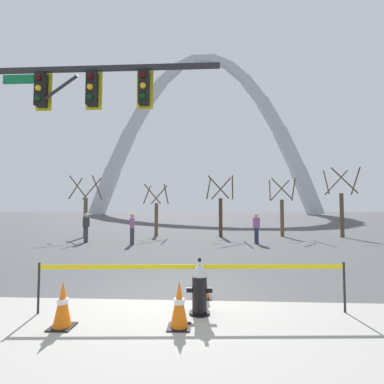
{
  "coord_description": "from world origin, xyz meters",
  "views": [
    {
      "loc": [
        0.76,
        -6.01,
        1.89
      ],
      "look_at": [
        0.19,
        5.0,
        2.5
      ],
      "focal_mm": 26.51,
      "sensor_mm": 36.0,
      "label": 1
    }
  ],
  "objects_px": {
    "traffic_cone_mid_sidewalk": "(203,281)",
    "traffic_cone_curb_edge": "(63,305)",
    "traffic_signal_gantry": "(53,118)",
    "traffic_cone_by_hydrant": "(179,305)",
    "pedestrian_walking_left": "(86,227)",
    "monument_arch": "(204,142)",
    "pedestrian_standing_center": "(132,229)",
    "fire_hydrant": "(200,288)",
    "pedestrian_walking_right": "(256,228)"
  },
  "relations": [
    {
      "from": "fire_hydrant",
      "to": "pedestrian_walking_left",
      "type": "distance_m",
      "value": 11.92
    },
    {
      "from": "pedestrian_walking_right",
      "to": "monument_arch",
      "type": "bearing_deg",
      "value": 93.21
    },
    {
      "from": "pedestrian_walking_right",
      "to": "pedestrian_walking_left",
      "type": "bearing_deg",
      "value": 179.52
    },
    {
      "from": "traffic_cone_mid_sidewalk",
      "to": "monument_arch",
      "type": "bearing_deg",
      "value": 90.57
    },
    {
      "from": "fire_hydrant",
      "to": "pedestrian_standing_center",
      "type": "bearing_deg",
      "value": 111.65
    },
    {
      "from": "fire_hydrant",
      "to": "pedestrian_walking_right",
      "type": "height_order",
      "value": "pedestrian_walking_right"
    },
    {
      "from": "monument_arch",
      "to": "pedestrian_walking_right",
      "type": "height_order",
      "value": "monument_arch"
    },
    {
      "from": "traffic_cone_mid_sidewalk",
      "to": "pedestrian_walking_left",
      "type": "height_order",
      "value": "pedestrian_walking_left"
    },
    {
      "from": "traffic_cone_by_hydrant",
      "to": "pedestrian_standing_center",
      "type": "bearing_deg",
      "value": 108.91
    },
    {
      "from": "fire_hydrant",
      "to": "pedestrian_walking_right",
      "type": "bearing_deg",
      "value": 74.65
    },
    {
      "from": "traffic_cone_by_hydrant",
      "to": "monument_arch",
      "type": "height_order",
      "value": "monument_arch"
    },
    {
      "from": "traffic_cone_by_hydrant",
      "to": "pedestrian_walking_right",
      "type": "xyz_separation_m",
      "value": [
        3.04,
        10.54,
        0.46
      ]
    },
    {
      "from": "monument_arch",
      "to": "pedestrian_walking_left",
      "type": "distance_m",
      "value": 63.03
    },
    {
      "from": "pedestrian_walking_right",
      "to": "fire_hydrant",
      "type": "bearing_deg",
      "value": -105.35
    },
    {
      "from": "traffic_cone_by_hydrant",
      "to": "pedestrian_walking_left",
      "type": "xyz_separation_m",
      "value": [
        -6.13,
        10.62,
        0.46
      ]
    },
    {
      "from": "fire_hydrant",
      "to": "traffic_cone_curb_edge",
      "type": "distance_m",
      "value": 2.25
    },
    {
      "from": "traffic_cone_by_hydrant",
      "to": "traffic_cone_mid_sidewalk",
      "type": "distance_m",
      "value": 1.53
    },
    {
      "from": "traffic_cone_by_hydrant",
      "to": "pedestrian_walking_left",
      "type": "bearing_deg",
      "value": 119.98
    },
    {
      "from": "traffic_signal_gantry",
      "to": "pedestrian_walking_right",
      "type": "xyz_separation_m",
      "value": [
        6.7,
        7.85,
        -3.45
      ]
    },
    {
      "from": "fire_hydrant",
      "to": "traffic_signal_gantry",
      "type": "xyz_separation_m",
      "value": [
        -3.97,
        2.1,
        3.8
      ]
    },
    {
      "from": "pedestrian_walking_left",
      "to": "pedestrian_walking_right",
      "type": "relative_size",
      "value": 1.0
    },
    {
      "from": "traffic_signal_gantry",
      "to": "monument_arch",
      "type": "height_order",
      "value": "monument_arch"
    },
    {
      "from": "traffic_cone_by_hydrant",
      "to": "traffic_cone_mid_sidewalk",
      "type": "bearing_deg",
      "value": 76.62
    },
    {
      "from": "fire_hydrant",
      "to": "traffic_signal_gantry",
      "type": "distance_m",
      "value": 5.88
    },
    {
      "from": "monument_arch",
      "to": "pedestrian_walking_left",
      "type": "bearing_deg",
      "value": -95.53
    },
    {
      "from": "traffic_cone_by_hydrant",
      "to": "traffic_cone_curb_edge",
      "type": "distance_m",
      "value": 1.84
    },
    {
      "from": "traffic_cone_by_hydrant",
      "to": "pedestrian_standing_center",
      "type": "height_order",
      "value": "pedestrian_standing_center"
    },
    {
      "from": "traffic_cone_by_hydrant",
      "to": "monument_arch",
      "type": "distance_m",
      "value": 73.09
    },
    {
      "from": "traffic_cone_curb_edge",
      "to": "pedestrian_standing_center",
      "type": "height_order",
      "value": "pedestrian_standing_center"
    },
    {
      "from": "pedestrian_walking_left",
      "to": "pedestrian_walking_right",
      "type": "height_order",
      "value": "same"
    },
    {
      "from": "fire_hydrant",
      "to": "traffic_signal_gantry",
      "type": "height_order",
      "value": "traffic_signal_gantry"
    },
    {
      "from": "fire_hydrant",
      "to": "pedestrian_standing_center",
      "type": "xyz_separation_m",
      "value": [
        -3.7,
        9.33,
        0.35
      ]
    },
    {
      "from": "fire_hydrant",
      "to": "pedestrian_walking_right",
      "type": "distance_m",
      "value": 10.32
    },
    {
      "from": "traffic_cone_by_hydrant",
      "to": "pedestrian_walking_right",
      "type": "height_order",
      "value": "pedestrian_walking_right"
    },
    {
      "from": "traffic_cone_mid_sidewalk",
      "to": "traffic_signal_gantry",
      "type": "distance_m",
      "value": 5.73
    },
    {
      "from": "traffic_cone_mid_sidewalk",
      "to": "traffic_cone_curb_edge",
      "type": "relative_size",
      "value": 1.0
    },
    {
      "from": "fire_hydrant",
      "to": "monument_arch",
      "type": "bearing_deg",
      "value": 90.52
    },
    {
      "from": "traffic_cone_mid_sidewalk",
      "to": "monument_arch",
      "type": "height_order",
      "value": "monument_arch"
    },
    {
      "from": "fire_hydrant",
      "to": "traffic_cone_mid_sidewalk",
      "type": "xyz_separation_m",
      "value": [
        0.05,
        0.9,
        -0.11
      ]
    },
    {
      "from": "fire_hydrant",
      "to": "traffic_cone_by_hydrant",
      "type": "relative_size",
      "value": 1.36
    },
    {
      "from": "traffic_cone_mid_sidewalk",
      "to": "monument_arch",
      "type": "distance_m",
      "value": 71.65
    },
    {
      "from": "traffic_cone_by_hydrant",
      "to": "pedestrian_walking_right",
      "type": "relative_size",
      "value": 0.46
    },
    {
      "from": "traffic_cone_curb_edge",
      "to": "pedestrian_walking_right",
      "type": "height_order",
      "value": "pedestrian_walking_right"
    },
    {
      "from": "traffic_cone_by_hydrant",
      "to": "pedestrian_standing_center",
      "type": "relative_size",
      "value": 0.46
    },
    {
      "from": "monument_arch",
      "to": "pedestrian_standing_center",
      "type": "distance_m",
      "value": 63.5
    },
    {
      "from": "traffic_cone_curb_edge",
      "to": "traffic_cone_mid_sidewalk",
      "type": "bearing_deg",
      "value": 35.9
    },
    {
      "from": "fire_hydrant",
      "to": "traffic_cone_curb_edge",
      "type": "bearing_deg",
      "value": -162.25
    },
    {
      "from": "traffic_cone_by_hydrant",
      "to": "traffic_signal_gantry",
      "type": "xyz_separation_m",
      "value": [
        -3.66,
        2.7,
        3.91
      ]
    },
    {
      "from": "traffic_cone_mid_sidewalk",
      "to": "traffic_cone_curb_edge",
      "type": "bearing_deg",
      "value": -144.1
    },
    {
      "from": "traffic_cone_by_hydrant",
      "to": "pedestrian_walking_left",
      "type": "height_order",
      "value": "pedestrian_walking_left"
    }
  ]
}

